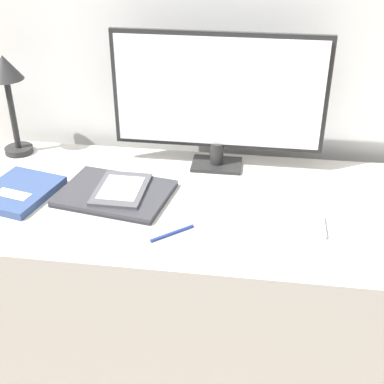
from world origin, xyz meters
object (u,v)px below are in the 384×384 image
ereader (121,189)px  laptop (115,193)px  desk_lamp (7,83)px  notebook (18,192)px  monitor (218,97)px  keyboard (276,223)px  pen (172,233)px

ereader → laptop: bearing=-165.8°
laptop → ereader: size_ratio=1.74×
desk_lamp → notebook: (0.12, -0.27, -0.24)m
monitor → desk_lamp: 0.69m
monitor → ereader: 0.41m
keyboard → notebook: 0.76m
keyboard → ereader: bearing=168.4°
laptop → ereader: bearing=14.2°
ereader → pen: 0.26m
keyboard → desk_lamp: desk_lamp is taller
laptop → notebook: (-0.29, -0.03, 0.00)m
notebook → ereader: bearing=7.2°
laptop → ereader: 0.02m
pen → laptop: bearing=139.5°
laptop → desk_lamp: 0.53m
notebook → pen: size_ratio=2.56×
monitor → laptop: size_ratio=1.89×
ereader → notebook: ereader is taller
keyboard → laptop: 0.48m
desk_lamp → ereader: bearing=-29.2°
laptop → notebook: bearing=-173.3°
laptop → pen: laptop is taller
pen → monitor: bearing=79.1°
ereader → desk_lamp: (-0.42, 0.24, 0.22)m
monitor → keyboard: size_ratio=2.51×
notebook → pen: 0.51m
keyboard → notebook: bearing=175.8°
monitor → notebook: size_ratio=2.46×
keyboard → notebook: notebook is taller
monitor → ereader: size_ratio=3.29×
laptop → ereader: ereader is taller
monitor → laptop: 0.43m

